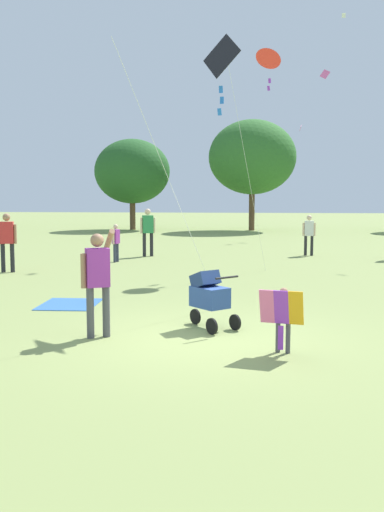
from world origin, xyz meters
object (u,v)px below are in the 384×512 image
person_back_turned (148,228)px  person_kid_running (309,232)px  person_couple_left (7,238)px  picnic_blanket (69,304)px  person_red_shirt (116,240)px  person_adult_flyer (98,275)px  kite_orange_delta (268,60)px  kite_adult_black (219,63)px  child_with_butterfly_kite (283,313)px  stroller (209,294)px

person_back_turned → person_kid_running: bearing=7.8°
person_couple_left → picnic_blanket: person_couple_left is taller
person_kid_running → person_red_shirt: bearing=-158.0°
person_adult_flyer → picnic_blanket: size_ratio=1.30×
kite_orange_delta → person_red_shirt: size_ratio=5.06×
person_adult_flyer → kite_orange_delta: kite_orange_delta is taller
kite_adult_black → person_couple_left: bearing=142.4°
kite_adult_black → person_red_shirt: (-3.91, 7.95, -4.15)m
child_with_butterfly_kite → person_kid_running: (1.77, 13.99, 0.29)m
kite_adult_black → person_back_turned: kite_adult_black is taller
stroller → kite_orange_delta: bearing=81.2°
child_with_butterfly_kite → person_couple_left: bearing=132.6°
kite_adult_black → picnic_blanket: 5.86m
child_with_butterfly_kite → picnic_blanket: bearing=141.1°
child_with_butterfly_kite → kite_orange_delta: (0.02, 9.46, 5.66)m
person_kid_running → picnic_blanket: person_kid_running is taller
person_red_shirt → person_kid_running: (6.80, 2.75, 0.13)m
child_with_butterfly_kite → stroller: 1.97m
kite_adult_black → person_kid_running: size_ratio=3.64×
person_adult_flyer → kite_adult_black: (1.86, 2.57, 3.88)m
kite_adult_black → stroller: bearing=-92.6°
kite_orange_delta → picnic_blanket: (-4.33, -5.97, -6.26)m
person_adult_flyer → person_kid_running: size_ratio=1.18×
person_red_shirt → child_with_butterfly_kite: bearing=-65.9°
person_couple_left → kite_adult_black: bearing=-37.6°
stroller → picnic_blanket: stroller is taller
person_couple_left → person_adult_flyer: bearing=-58.4°
person_adult_flyer → person_red_shirt: size_ratio=1.38×
child_with_butterfly_kite → person_red_shirt: size_ratio=0.76×
person_back_turned → person_couple_left: bearing=-125.5°
kite_orange_delta → picnic_blanket: size_ratio=4.76×
person_kid_running → person_back_turned: size_ratio=0.86×
kite_orange_delta → person_red_shirt: kite_orange_delta is taller
stroller → person_kid_running: (2.97, 12.43, 0.30)m
kite_adult_black → kite_orange_delta: (1.14, 6.16, 1.35)m
person_adult_flyer → kite_adult_black: bearing=54.2°
child_with_butterfly_kite → person_adult_flyer: bearing=166.3°
person_red_shirt → picnic_blanket: (0.71, -7.76, -0.76)m
child_with_butterfly_kite → person_kid_running: bearing=82.8°
child_with_butterfly_kite → person_couple_left: (-7.68, 8.35, 0.43)m
person_couple_left → picnic_blanket: bearing=-55.3°
picnic_blanket → person_adult_flyer: bearing=-64.2°
stroller → picnic_blanket: 3.71m
child_with_butterfly_kite → kite_adult_black: size_ratio=0.18×
kite_orange_delta → person_kid_running: kite_orange_delta is taller
person_adult_flyer → kite_orange_delta: (3.00, 8.74, 5.23)m
stroller → kite_adult_black: 4.65m
stroller → picnic_blanket: bearing=148.3°
person_adult_flyer → child_with_butterfly_kite: bearing=-13.7°
child_with_butterfly_kite → person_couple_left: size_ratio=0.56×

